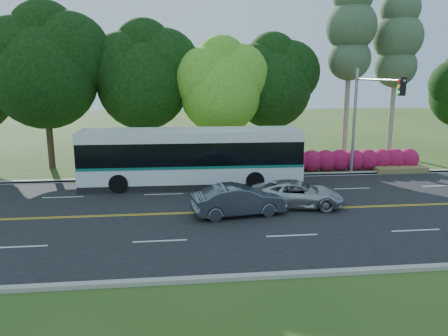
{
  "coord_description": "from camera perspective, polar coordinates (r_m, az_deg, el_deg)",
  "views": [
    {
      "loc": [
        -5.27,
        -20.36,
        6.73
      ],
      "look_at": [
        -2.76,
        2.0,
        1.78
      ],
      "focal_mm": 35.0,
      "sensor_mm": 36.0,
      "label": 1
    }
  ],
  "objects": [
    {
      "name": "ground",
      "position": [
        22.08,
        7.76,
        -5.45
      ],
      "size": [
        120.0,
        120.0,
        0.0
      ],
      "primitive_type": "plane",
      "color": "#2C4A18",
      "rests_on": "ground"
    },
    {
      "name": "lane_markings",
      "position": [
        22.05,
        7.52,
        -5.4
      ],
      "size": [
        57.6,
        13.82,
        0.0
      ],
      "color": "gold",
      "rests_on": "road"
    },
    {
      "name": "transit_bus",
      "position": [
        26.13,
        -4.31,
        1.29
      ],
      "size": [
        13.05,
        3.1,
        3.4
      ],
      "rotation": [
        0.0,
        0.0,
        -0.02
      ],
      "color": "white",
      "rests_on": "road"
    },
    {
      "name": "suv",
      "position": [
        22.56,
        9.51,
        -3.34
      ],
      "size": [
        5.0,
        2.98,
        1.3
      ],
      "primitive_type": "imported",
      "rotation": [
        0.0,
        0.0,
        1.39
      ],
      "color": "#B8BBBD",
      "rests_on": "road"
    },
    {
      "name": "curb_north",
      "position": [
        28.79,
        4.33,
        -0.98
      ],
      "size": [
        60.0,
        0.3,
        0.15
      ],
      "primitive_type": "cube",
      "color": "#A8A397",
      "rests_on": "ground"
    },
    {
      "name": "bougainvillea_hedge",
      "position": [
        31.69,
        16.88,
        0.94
      ],
      "size": [
        9.5,
        2.25,
        1.5
      ],
      "color": "#A40D35",
      "rests_on": "ground"
    },
    {
      "name": "traffic_signal",
      "position": [
        28.4,
        18.26,
        7.64
      ],
      "size": [
        0.42,
        6.1,
        7.0
      ],
      "color": "#93969B",
      "rests_on": "ground"
    },
    {
      "name": "curb_south",
      "position": [
        15.7,
        14.24,
        -13.07
      ],
      "size": [
        60.0,
        0.3,
        0.15
      ],
      "primitive_type": "cube",
      "color": "#A8A397",
      "rests_on": "ground"
    },
    {
      "name": "tree_row",
      "position": [
        32.49,
        -6.34,
        12.34
      ],
      "size": [
        44.7,
        9.1,
        13.84
      ],
      "color": "black",
      "rests_on": "ground"
    },
    {
      "name": "sedan",
      "position": [
        20.9,
        1.93,
        -4.22
      ],
      "size": [
        4.64,
        2.26,
        1.46
      ],
      "primitive_type": "imported",
      "rotation": [
        0.0,
        0.0,
        1.74
      ],
      "color": "#555966",
      "rests_on": "road"
    },
    {
      "name": "grass_verge",
      "position": [
        30.57,
        3.69,
        -0.23
      ],
      "size": [
        60.0,
        4.0,
        0.1
      ],
      "primitive_type": "cube",
      "color": "#2C4A18",
      "rests_on": "ground"
    },
    {
      "name": "road",
      "position": [
        22.08,
        7.76,
        -5.42
      ],
      "size": [
        60.0,
        14.0,
        0.02
      ],
      "primitive_type": "cube",
      "color": "black",
      "rests_on": "ground"
    }
  ]
}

